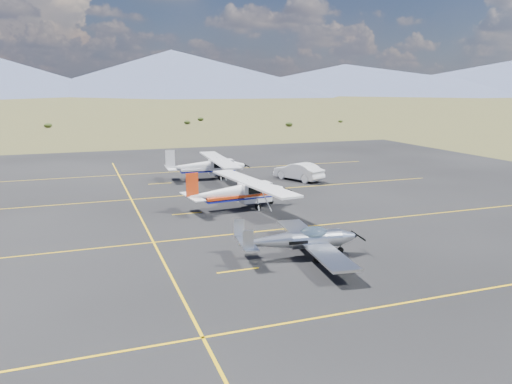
{
  "coord_description": "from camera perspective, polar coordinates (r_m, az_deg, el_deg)",
  "views": [
    {
      "loc": [
        -9.49,
        -23.94,
        8.22
      ],
      "look_at": [
        1.05,
        5.34,
        1.6
      ],
      "focal_mm": 35.0,
      "sensor_mm": 36.0,
      "label": 1
    }
  ],
  "objects": [
    {
      "name": "ground",
      "position": [
        27.03,
        1.74,
        -5.7
      ],
      "size": [
        1600.0,
        1600.0,
        0.0
      ],
      "primitive_type": "plane",
      "color": "#383D1C",
      "rests_on": "ground"
    },
    {
      "name": "sedan",
      "position": [
        44.52,
        4.89,
        2.36
      ],
      "size": [
        3.41,
        5.04,
        1.57
      ],
      "primitive_type": "imported",
      "rotation": [
        0.0,
        0.0,
        3.55
      ],
      "color": "white",
      "rests_on": "apron"
    },
    {
      "name": "aircraft_plain",
      "position": [
        45.15,
        -5.58,
        3.02
      ],
      "size": [
        6.45,
        10.77,
        2.73
      ],
      "rotation": [
        0.0,
        0.0,
        -0.05
      ],
      "color": "silver",
      "rests_on": "apron"
    },
    {
      "name": "aircraft_cessna",
      "position": [
        33.95,
        -2.02,
        0.09
      ],
      "size": [
        6.53,
        10.82,
        2.73
      ],
      "rotation": [
        0.0,
        0.0,
        0.13
      ],
      "color": "white",
      "rests_on": "apron"
    },
    {
      "name": "aircraft_low_wing",
      "position": [
        24.57,
        5.22,
        -5.46
      ],
      "size": [
        6.0,
        8.33,
        1.8
      ],
      "rotation": [
        0.0,
        0.0,
        -0.1
      ],
      "color": "silver",
      "rests_on": "apron"
    },
    {
      "name": "apron",
      "position": [
        33.39,
        -2.67,
        -2.26
      ],
      "size": [
        72.0,
        72.0,
        0.02
      ],
      "primitive_type": "cube",
      "color": "black",
      "rests_on": "ground"
    }
  ]
}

